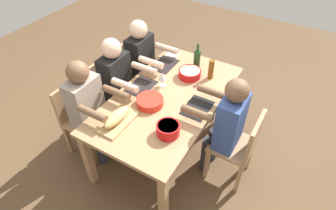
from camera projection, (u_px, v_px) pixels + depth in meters
The scene contains 22 objects.
ground_plane at pixel (168, 145), 3.33m from camera, with size 8.00×8.00×0.00m, color brown.
dining_table at pixel (168, 103), 2.89m from camera, with size 1.73×0.98×0.74m.
chair_near_right at pixel (80, 115), 3.00m from camera, with size 0.40×0.40×0.85m.
diner_near_right at pixel (89, 106), 2.79m from camera, with size 0.41×0.53×1.20m.
chair_far_center at pixel (241, 145), 2.70m from camera, with size 0.40×0.40×0.85m.
diner_far_center at pixel (226, 122), 2.63m from camera, with size 0.41×0.53×1.20m.
chair_near_left at pixel (132, 71), 3.62m from camera, with size 0.40×0.40×0.85m.
diner_near_left at pixel (143, 61), 3.40m from camera, with size 0.41×0.53×1.20m.
chair_near_center at pixel (109, 91), 3.31m from camera, with size 0.40×0.40×0.85m.
diner_near_center at pixel (119, 81), 3.10m from camera, with size 0.41×0.53×1.20m.
serving_bowl_pasta at pixel (190, 73), 3.06m from camera, with size 0.24×0.24×0.08m.
serving_bowl_fruit at pixel (150, 101), 2.72m from camera, with size 0.26×0.26×0.07m.
serving_bowl_salad at pixel (168, 129), 2.42m from camera, with size 0.20×0.20×0.11m.
cutting_board at pixel (117, 121), 2.56m from camera, with size 0.40×0.22×0.02m, color tan.
bread_loaf at pixel (117, 117), 2.52m from camera, with size 0.32×0.11×0.09m, color tan.
wine_bottle at pixel (197, 59), 3.16m from camera, with size 0.08×0.08×0.29m.
beer_bottle at pixel (211, 69), 3.00m from camera, with size 0.06×0.06×0.22m, color brown.
wine_glass at pixel (162, 77), 2.89m from camera, with size 0.08×0.08×0.17m.
placemat_far_center at pixel (197, 108), 2.71m from camera, with size 0.32×0.23×0.01m, color black.
placemat_near_left at pixel (164, 64), 3.26m from camera, with size 0.32×0.23×0.01m, color black.
placemat_near_center at pixel (141, 86), 2.95m from camera, with size 0.32×0.23×0.01m, color black.
napkin_stack at pixel (173, 54), 3.41m from camera, with size 0.14×0.14×0.02m, color white.
Camera 1 is at (1.87, 1.10, 2.57)m, focal length 30.18 mm.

